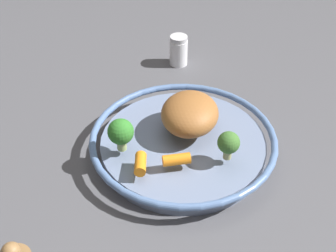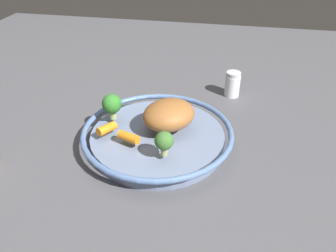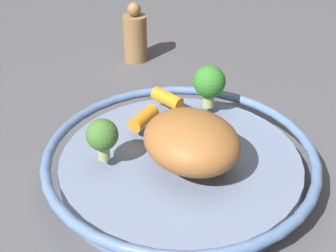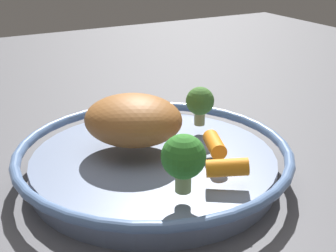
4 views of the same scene
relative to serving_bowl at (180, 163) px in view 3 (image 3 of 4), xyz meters
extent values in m
plane|color=#4C4C51|center=(0.00, 0.00, -0.02)|extent=(2.00, 2.00, 0.00)
cylinder|color=slate|center=(0.00, 0.00, -0.01)|extent=(0.31, 0.31, 0.03)
torus|color=#5472A2|center=(0.00, 0.00, 0.01)|extent=(0.35, 0.35, 0.01)
ellipsoid|color=#965C2D|center=(-0.02, 0.02, 0.05)|extent=(0.16, 0.16, 0.06)
cylinder|color=orange|center=(0.06, -0.05, 0.03)|extent=(0.04, 0.05, 0.02)
cylinder|color=orange|center=(0.04, -0.11, 0.03)|extent=(0.05, 0.04, 0.02)
cylinder|color=tan|center=(0.09, 0.03, 0.03)|extent=(0.01, 0.01, 0.02)
sphere|color=#3D6D2D|center=(0.09, 0.03, 0.06)|extent=(0.04, 0.04, 0.04)
cylinder|color=#95AB66|center=(-0.02, -0.11, 0.03)|extent=(0.02, 0.02, 0.02)
sphere|color=#2F7829|center=(-0.02, -0.11, 0.06)|extent=(0.05, 0.05, 0.05)
cylinder|color=olive|center=(0.14, -0.35, 0.02)|extent=(0.05, 0.05, 0.09)
sphere|color=olive|center=(0.14, -0.35, 0.08)|extent=(0.03, 0.03, 0.03)
camera|label=1|loc=(0.55, -0.35, 0.58)|focal=49.10mm
camera|label=2|loc=(0.61, 0.15, 0.45)|focal=35.29mm
camera|label=3|loc=(-0.06, 0.47, 0.36)|focal=48.73mm
camera|label=4|loc=(-0.25, -0.49, 0.27)|focal=51.34mm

